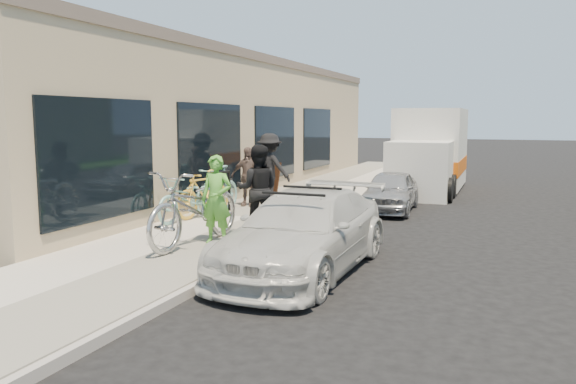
% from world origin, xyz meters
% --- Properties ---
extents(ground, '(120.00, 120.00, 0.00)m').
position_xyz_m(ground, '(0.00, 0.00, 0.00)').
color(ground, black).
rests_on(ground, ground).
extents(sidewalk, '(3.00, 34.00, 0.15)m').
position_xyz_m(sidewalk, '(-2.00, 3.00, 0.07)').
color(sidewalk, '#B2ACA0').
rests_on(sidewalk, ground).
extents(curb, '(0.12, 34.00, 0.13)m').
position_xyz_m(curb, '(-0.45, 3.00, 0.07)').
color(curb, '#9C958F').
rests_on(curb, ground).
extents(storefront, '(3.60, 20.00, 4.22)m').
position_xyz_m(storefront, '(-5.24, 7.99, 2.12)').
color(storefront, tan).
rests_on(storefront, ground).
extents(bike_rack, '(0.19, 0.68, 0.97)m').
position_xyz_m(bike_rack, '(-2.87, 3.31, 0.74)').
color(bike_rack, black).
rests_on(bike_rack, sidewalk).
extents(sandwich_board, '(0.71, 0.71, 0.94)m').
position_xyz_m(sandwich_board, '(-3.07, 6.41, 0.63)').
color(sandwich_board, black).
rests_on(sandwich_board, sidewalk).
extents(sedan_white, '(1.86, 4.28, 1.27)m').
position_xyz_m(sedan_white, '(0.53, -0.25, 0.61)').
color(sedan_white, beige).
rests_on(sedan_white, ground).
extents(sedan_silver, '(1.37, 3.07, 1.03)m').
position_xyz_m(sedan_silver, '(0.58, 5.89, 0.51)').
color(sedan_silver, '#9A9B9F').
rests_on(sedan_silver, ground).
extents(moving_truck, '(2.09, 5.42, 2.65)m').
position_xyz_m(moving_truck, '(0.89, 10.50, 1.18)').
color(moving_truck, silver).
rests_on(moving_truck, ground).
extents(tandem_bike, '(1.07, 2.57, 1.32)m').
position_xyz_m(tandem_bike, '(-1.61, 0.15, 0.81)').
color(tandem_bike, '#AAAAAC').
rests_on(tandem_bike, sidewalk).
extents(woman_rider, '(0.59, 0.41, 1.56)m').
position_xyz_m(woman_rider, '(-1.34, 0.37, 0.93)').
color(woman_rider, '#4F9D34').
rests_on(woman_rider, sidewalk).
extents(man_standing, '(0.99, 0.88, 1.69)m').
position_xyz_m(man_standing, '(-1.06, 1.47, 1.00)').
color(man_standing, black).
rests_on(man_standing, sidewalk).
extents(cruiser_bike_a, '(0.59, 1.83, 1.09)m').
position_xyz_m(cruiser_bike_a, '(-2.93, 3.28, 0.69)').
color(cruiser_bike_a, '#7DBBB2').
rests_on(cruiser_bike_a, sidewalk).
extents(cruiser_bike_b, '(0.81, 1.90, 0.97)m').
position_xyz_m(cruiser_bike_b, '(-3.03, 2.09, 0.64)').
color(cruiser_bike_b, '#7DBBB2').
rests_on(cruiser_bike_b, sidewalk).
extents(cruiser_bike_c, '(0.81, 1.80, 1.04)m').
position_xyz_m(cruiser_bike_c, '(-2.94, 2.65, 0.67)').
color(cruiser_bike_c, gold).
rests_on(cruiser_bike_c, sidewalk).
extents(bystander_a, '(1.26, 0.85, 1.80)m').
position_xyz_m(bystander_a, '(-2.45, 5.18, 1.05)').
color(bystander_a, black).
rests_on(bystander_a, sidewalk).
extents(bystander_b, '(0.91, 0.47, 1.48)m').
position_xyz_m(bystander_b, '(-2.72, 4.44, 0.89)').
color(bystander_b, brown).
rests_on(bystander_b, sidewalk).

